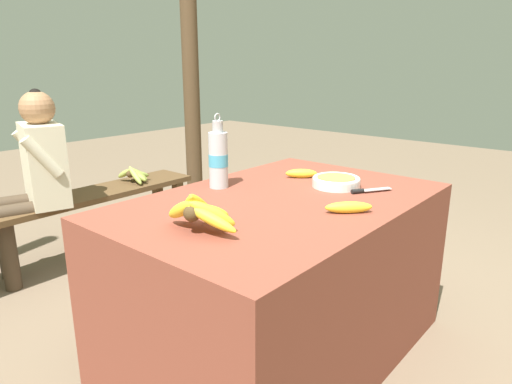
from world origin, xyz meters
name	(u,v)px	position (x,y,z in m)	size (l,w,h in m)	color
ground_plane	(278,349)	(0.00, 0.00, 0.00)	(12.00, 12.00, 0.00)	#75604C
market_counter	(279,278)	(0.00, 0.00, 0.36)	(1.40, 0.92, 0.71)	brown
banana_bunch_ripe	(200,211)	(-0.47, -0.02, 0.78)	(0.19, 0.32, 0.15)	#4C381E
serving_bowl	(336,181)	(0.32, -0.08, 0.74)	(0.21, 0.21, 0.05)	white
water_bottle	(218,158)	(-0.03, 0.32, 0.84)	(0.09, 0.09, 0.33)	silver
loose_banana_front	(349,207)	(0.02, -0.30, 0.73)	(0.16, 0.16, 0.04)	yellow
loose_banana_side	(301,173)	(0.35, 0.14, 0.73)	(0.13, 0.14, 0.04)	yellow
knife	(365,190)	(0.31, -0.22, 0.72)	(0.17, 0.12, 0.02)	#BCBCC1
wooden_bench	(62,210)	(-0.16, 1.56, 0.38)	(1.84, 0.32, 0.44)	brown
seated_vendor	(36,171)	(-0.30, 1.54, 0.65)	(0.46, 0.43, 1.11)	#473828
banana_bunch_green	(134,174)	(0.37, 1.55, 0.51)	(0.18, 0.28, 0.13)	#4C381E
support_post_far	(190,63)	(1.12, 1.76, 1.25)	(0.13, 0.13, 2.49)	#4C3823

